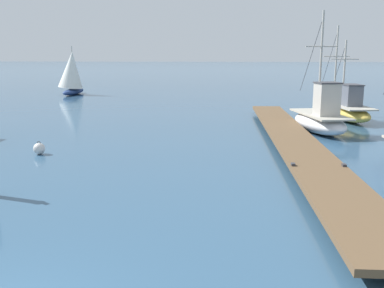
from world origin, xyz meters
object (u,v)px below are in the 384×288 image
fishing_boat_1 (344,109)px  fishing_boat_2 (320,119)px  distant_sailboat (72,73)px  mooring_buoy (39,149)px

fishing_boat_1 → fishing_boat_2: (-2.37, -4.76, 0.08)m
fishing_boat_2 → distant_sailboat: 27.57m
fishing_boat_1 → distant_sailboat: 26.41m
fishing_boat_2 → mooring_buoy: bearing=-154.0°
fishing_boat_1 → distant_sailboat: size_ratio=1.63×
fishing_boat_1 → distant_sailboat: bearing=146.4°
fishing_boat_2 → fishing_boat_1: bearing=63.5°
fishing_boat_1 → fishing_boat_2: bearing=-116.5°
distant_sailboat → mooring_buoy: bearing=-73.6°
mooring_buoy → distant_sailboat: bearing=106.4°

